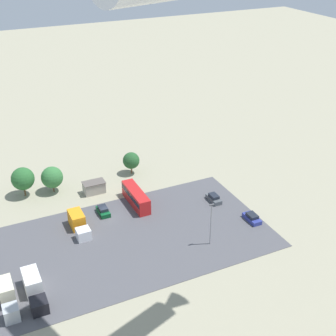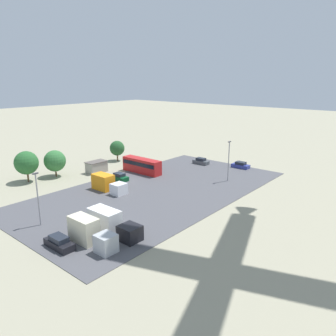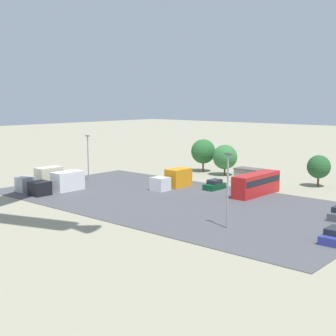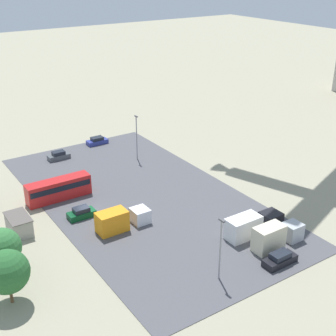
{
  "view_description": "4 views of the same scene",
  "coord_description": "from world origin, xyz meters",
  "px_view_note": "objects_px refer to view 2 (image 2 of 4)",
  "views": [
    {
      "loc": [
        23.09,
        77.76,
        53.7
      ],
      "look_at": [
        -1.65,
        25.61,
        23.13
      ],
      "focal_mm": 50.0,
      "sensor_mm": 36.0,
      "label": 1
    },
    {
      "loc": [
        45.81,
        50.81,
        21.56
      ],
      "look_at": [
        -0.74,
        11.64,
        4.87
      ],
      "focal_mm": 35.0,
      "sensor_mm": 36.0,
      "label": 2
    },
    {
      "loc": [
        -43.78,
        61.09,
        14.84
      ],
      "look_at": [
        3.37,
        7.15,
        4.28
      ],
      "focal_mm": 50.0,
      "sensor_mm": 36.0,
      "label": 3
    },
    {
      "loc": [
        58.64,
        -24.27,
        35.78
      ],
      "look_at": [
        4.96,
        11.42,
        6.75
      ],
      "focal_mm": 50.0,
      "sensor_mm": 36.0,
      "label": 4
    }
  ],
  "objects_px": {
    "parked_car_1": "(201,161)",
    "parked_car_2": "(59,243)",
    "parked_car_3": "(241,165)",
    "parked_truck_1": "(111,223)",
    "shed_building": "(97,167)",
    "parked_car_0": "(119,177)",
    "parked_truck_0": "(107,184)",
    "bus": "(142,165)",
    "parked_truck_2": "(90,233)"
  },
  "relations": [
    {
      "from": "parked_car_1",
      "to": "parked_car_2",
      "type": "relative_size",
      "value": 0.89
    },
    {
      "from": "parked_car_3",
      "to": "parked_truck_1",
      "type": "bearing_deg",
      "value": -176.46
    },
    {
      "from": "shed_building",
      "to": "parked_car_0",
      "type": "distance_m",
      "value": 9.16
    },
    {
      "from": "parked_car_1",
      "to": "parked_truck_0",
      "type": "relative_size",
      "value": 0.52
    },
    {
      "from": "bus",
      "to": "parked_truck_0",
      "type": "height_order",
      "value": "bus"
    },
    {
      "from": "parked_car_2",
      "to": "parked_truck_1",
      "type": "distance_m",
      "value": 7.61
    },
    {
      "from": "parked_car_2",
      "to": "parked_car_3",
      "type": "relative_size",
      "value": 1.09
    },
    {
      "from": "parked_car_2",
      "to": "parked_truck_2",
      "type": "distance_m",
      "value": 4.06
    },
    {
      "from": "shed_building",
      "to": "parked_truck_2",
      "type": "bearing_deg",
      "value": 50.61
    },
    {
      "from": "parked_truck_0",
      "to": "bus",
      "type": "bearing_deg",
      "value": -164.07
    },
    {
      "from": "parked_truck_0",
      "to": "parked_car_2",
      "type": "bearing_deg",
      "value": 34.3
    },
    {
      "from": "bus",
      "to": "parked_car_2",
      "type": "bearing_deg",
      "value": 27.27
    },
    {
      "from": "parked_car_2",
      "to": "parked_truck_0",
      "type": "height_order",
      "value": "parked_truck_0"
    },
    {
      "from": "parked_truck_1",
      "to": "bus",
      "type": "bearing_deg",
      "value": -143.54
    },
    {
      "from": "parked_car_0",
      "to": "parked_car_2",
      "type": "height_order",
      "value": "parked_car_2"
    },
    {
      "from": "bus",
      "to": "parked_truck_0",
      "type": "xyz_separation_m",
      "value": [
        13.63,
        3.89,
        -0.4
      ]
    },
    {
      "from": "parked_car_0",
      "to": "parked_truck_0",
      "type": "distance_m",
      "value": 6.98
    },
    {
      "from": "parked_car_0",
      "to": "parked_truck_1",
      "type": "relative_size",
      "value": 0.45
    },
    {
      "from": "parked_truck_1",
      "to": "parked_car_3",
      "type": "bearing_deg",
      "value": -176.46
    },
    {
      "from": "parked_car_1",
      "to": "parked_truck_2",
      "type": "xyz_separation_m",
      "value": [
        44.85,
        12.98,
        0.93
      ]
    },
    {
      "from": "shed_building",
      "to": "parked_truck_0",
      "type": "relative_size",
      "value": 0.61
    },
    {
      "from": "parked_car_3",
      "to": "parked_truck_1",
      "type": "height_order",
      "value": "parked_truck_1"
    },
    {
      "from": "parked_truck_0",
      "to": "parked_truck_1",
      "type": "bearing_deg",
      "value": 51.95
    },
    {
      "from": "shed_building",
      "to": "bus",
      "type": "xyz_separation_m",
      "value": [
        -6.59,
        8.55,
        0.55
      ]
    },
    {
      "from": "bus",
      "to": "parked_car_0",
      "type": "height_order",
      "value": "bus"
    },
    {
      "from": "shed_building",
      "to": "parked_car_1",
      "type": "relative_size",
      "value": 1.17
    },
    {
      "from": "parked_truck_0",
      "to": "parked_truck_2",
      "type": "height_order",
      "value": "parked_truck_2"
    },
    {
      "from": "bus",
      "to": "parked_car_0",
      "type": "relative_size",
      "value": 2.53
    },
    {
      "from": "parked_car_0",
      "to": "parked_truck_2",
      "type": "distance_m",
      "value": 28.57
    },
    {
      "from": "parked_truck_2",
      "to": "parked_car_3",
      "type": "bearing_deg",
      "value": -176.15
    },
    {
      "from": "shed_building",
      "to": "parked_car_1",
      "type": "bearing_deg",
      "value": 146.57
    },
    {
      "from": "shed_building",
      "to": "parked_truck_2",
      "type": "relative_size",
      "value": 0.62
    },
    {
      "from": "bus",
      "to": "parked_car_3",
      "type": "height_order",
      "value": "bus"
    },
    {
      "from": "bus",
      "to": "parked_truck_1",
      "type": "xyz_separation_m",
      "value": [
        25.1,
        18.55,
        -0.39
      ]
    },
    {
      "from": "parked_car_0",
      "to": "parked_truck_0",
      "type": "xyz_separation_m",
      "value": [
        6.08,
        3.35,
        0.73
      ]
    },
    {
      "from": "shed_building",
      "to": "parked_car_3",
      "type": "height_order",
      "value": "shed_building"
    },
    {
      "from": "bus",
      "to": "parked_car_3",
      "type": "relative_size",
      "value": 2.41
    },
    {
      "from": "parked_truck_0",
      "to": "parked_car_3",
      "type": "bearing_deg",
      "value": 159.77
    },
    {
      "from": "shed_building",
      "to": "parked_truck_0",
      "type": "distance_m",
      "value": 14.29
    },
    {
      "from": "parked_truck_1",
      "to": "parked_truck_2",
      "type": "relative_size",
      "value": 1.17
    },
    {
      "from": "parked_car_0",
      "to": "parked_truck_2",
      "type": "height_order",
      "value": "parked_truck_2"
    },
    {
      "from": "parked_car_0",
      "to": "parked_car_2",
      "type": "xyz_separation_m",
      "value": [
        24.91,
        16.19,
        0.01
      ]
    },
    {
      "from": "parked_car_1",
      "to": "parked_truck_0",
      "type": "distance_m",
      "value": 29.31
    },
    {
      "from": "parked_car_0",
      "to": "parked_truck_1",
      "type": "distance_m",
      "value": 25.16
    },
    {
      "from": "parked_car_1",
      "to": "parked_truck_1",
      "type": "distance_m",
      "value": 42.56
    },
    {
      "from": "parked_car_1",
      "to": "parked_truck_0",
      "type": "height_order",
      "value": "parked_truck_0"
    },
    {
      "from": "shed_building",
      "to": "parked_car_2",
      "type": "bearing_deg",
      "value": 44.34
    },
    {
      "from": "bus",
      "to": "parked_car_0",
      "type": "xyz_separation_m",
      "value": [
        7.55,
        0.54,
        -1.13
      ]
    },
    {
      "from": "bus",
      "to": "parked_car_3",
      "type": "xyz_separation_m",
      "value": [
        -18.79,
        15.84,
        -1.18
      ]
    },
    {
      "from": "shed_building",
      "to": "parked_truck_0",
      "type": "xyz_separation_m",
      "value": [
        7.04,
        12.44,
        0.15
      ]
    }
  ]
}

